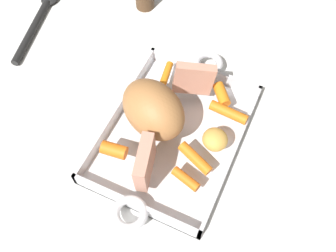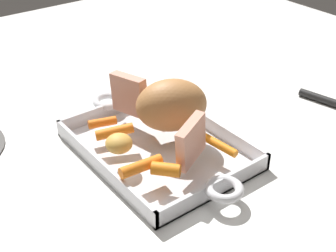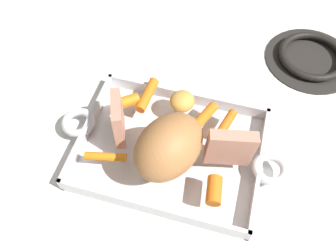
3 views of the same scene
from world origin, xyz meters
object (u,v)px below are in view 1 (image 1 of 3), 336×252
Objects in this scene: baby_carrot_southwest at (186,179)px; baby_carrot_southeast at (114,150)px; baby_carrot_center_right at (222,94)px; potato_golden_large at (216,138)px; roast_slice_thick at (145,163)px; pork_roast at (153,109)px; roasting_dish at (173,134)px; serving_spoon at (40,16)px; baby_carrot_center_left at (229,112)px; roast_slice_thin at (195,80)px; baby_carrot_long at (165,76)px; baby_carrot_short at (195,158)px.

baby_carrot_southwest is 1.16× the size of baby_carrot_southeast.
baby_carrot_center_right is 0.23m from baby_carrot_southeast.
baby_carrot_southwest is 1.12× the size of potato_golden_large.
baby_carrot_center_right is at bearing 162.59° from roast_slice_thick.
pork_roast reaches higher than baby_carrot_southeast.
roasting_dish is 1.66× the size of serving_spoon.
roast_slice_thick is 1.64× the size of potato_golden_large.
potato_golden_large is at bearing -1.37° from baby_carrot_center_left.
baby_carrot_southeast is at bearing -58.24° from potato_golden_large.
baby_carrot_southwest is at bearing -130.05° from serving_spoon.
baby_carrot_center_left is at bearing 135.71° from baby_carrot_southeast.
baby_carrot_center_left reaches higher than serving_spoon.
baby_carrot_center_right is 0.63× the size of baby_carrot_center_left.
roasting_dish is 0.09m from potato_golden_large.
baby_carrot_southeast is (0.18, -0.07, -0.02)m from roast_slice_thin.
baby_carrot_long is (-0.10, -0.02, -0.04)m from pork_roast.
baby_carrot_center_right is 0.88× the size of baby_carrot_southwest.
baby_carrot_center_right is 1.02× the size of baby_carrot_southeast.
baby_carrot_short is 0.14m from baby_carrot_southeast.
roast_slice_thick reaches higher than baby_carrot_short.
baby_carrot_center_left reaches higher than baby_carrot_southwest.
roast_slice_thin is 0.19m from baby_carrot_southwest.
pork_roast is 1.77× the size of baby_carrot_center_left.
potato_golden_large reaches higher than baby_carrot_southeast.
baby_carrot_center_left is at bearing 178.63° from potato_golden_large.
baby_carrot_center_right is (-0.01, 0.05, -0.03)m from roast_slice_thin.
roasting_dish is at bearing -126.09° from baby_carrot_short.
baby_carrot_center_left is at bearing 39.05° from baby_carrot_center_right.
serving_spoon is (-0.20, -0.47, -0.04)m from baby_carrot_short.
roast_slice_thick is 1.66× the size of baby_carrot_center_right.
baby_carrot_southwest is at bearing 50.69° from pork_roast.
baby_carrot_southeast is at bearing -38.64° from roasting_dish.
pork_roast is 0.11m from roast_slice_thin.
roast_slice_thin is 0.19m from roast_slice_thick.
pork_roast is 0.11m from baby_carrot_short.
baby_carrot_short is (-0.04, -0.00, 0.00)m from baby_carrot_southwest.
serving_spoon is (-0.15, -0.48, -0.04)m from potato_golden_large.
baby_carrot_center_left is 1.40× the size of baby_carrot_southwest.
roast_slice_thin reaches higher than baby_carrot_short.
baby_carrot_southwest is 0.09m from potato_golden_large.
roasting_dish is at bearing 100.21° from pork_roast.
baby_carrot_southeast is at bearing -88.29° from baby_carrot_southwest.
roast_slice_thick is at bearing -135.27° from serving_spoon.
baby_carrot_southeast is at bearing -34.10° from baby_carrot_center_right.
serving_spoon is (-0.16, -0.37, -0.07)m from pork_roast.
baby_carrot_short is at bearing -179.38° from baby_carrot_southwest.
roasting_dish is 5.85× the size of baby_carrot_long.
roast_slice_thick reaches higher than baby_carrot_long.
baby_carrot_long is 0.19m from baby_carrot_southeast.
roast_slice_thick reaches higher than baby_carrot_center_left.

